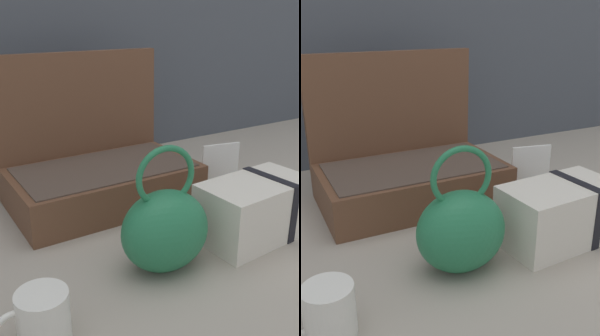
% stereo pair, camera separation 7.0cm
% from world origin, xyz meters
% --- Properties ---
extents(ground_plane, '(6.00, 6.00, 0.00)m').
position_xyz_m(ground_plane, '(0.00, 0.00, 0.00)').
color(ground_plane, '#9E9384').
extents(open_suitcase, '(0.44, 0.27, 0.36)m').
position_xyz_m(open_suitcase, '(0.01, 0.23, 0.08)').
color(open_suitcase, brown).
rests_on(open_suitcase, ground_plane).
extents(teal_pouch_handbag, '(0.18, 0.14, 0.24)m').
position_xyz_m(teal_pouch_handbag, '(-0.02, -0.12, 0.08)').
color(teal_pouch_handbag, '#237247').
rests_on(teal_pouch_handbag, ground_plane).
extents(cream_toiletry_bag, '(0.24, 0.15, 0.13)m').
position_xyz_m(cream_toiletry_bag, '(0.21, -0.12, 0.06)').
color(cream_toiletry_bag, silver).
rests_on(cream_toiletry_bag, ground_plane).
extents(coffee_mug, '(0.11, 0.08, 0.08)m').
position_xyz_m(coffee_mug, '(-0.27, -0.18, 0.04)').
color(coffee_mug, silver).
rests_on(coffee_mug, ground_plane).
extents(info_card_left, '(0.10, 0.03, 0.14)m').
position_xyz_m(info_card_left, '(0.28, 0.08, 0.07)').
color(info_card_left, white).
rests_on(info_card_left, ground_plane).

